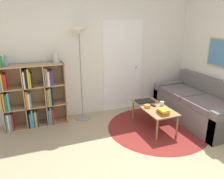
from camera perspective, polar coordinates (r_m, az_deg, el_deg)
name	(u,v)px	position (r m, az deg, el deg)	size (l,w,h in m)	color
ground_plane	(152,179)	(3.15, 10.38, -21.95)	(14.00, 14.00, 0.00)	tan
wall_back	(97,54)	(4.65, -3.84, 9.15)	(7.37, 0.11, 2.60)	silver
wall_right	(222,56)	(4.83, 26.88, 7.74)	(0.08, 5.35, 2.60)	silver
rug	(157,127)	(4.36, 11.69, -9.67)	(1.90, 1.90, 0.01)	maroon
bookshelf	(32,97)	(4.42, -20.10, -1.88)	(1.15, 0.34, 1.21)	tan
floor_lamp	(80,46)	(4.27, -8.46, 11.10)	(0.32, 0.32, 1.84)	gray
couch	(198,106)	(4.82, 21.59, -4.03)	(0.86, 1.86, 0.85)	#66605B
coffee_table	(154,109)	(4.24, 10.89, -5.01)	(0.49, 1.00, 0.41)	#996B42
laptop	(145,101)	(4.45, 8.56, -2.98)	(0.36, 0.25, 0.02)	black
bowl	(147,106)	(4.15, 9.20, -4.33)	(0.11, 0.11, 0.05)	orange
book_stack_on_table	(163,111)	(3.94, 13.24, -5.60)	(0.16, 0.20, 0.09)	gold
cup	(162,104)	(4.30, 12.93, -3.59)	(0.08, 0.08, 0.08)	white
remote	(152,105)	(4.26, 10.52, -4.05)	(0.09, 0.16, 0.02)	black
bottle_left	(0,61)	(4.24, -27.25, 6.56)	(0.08, 0.08, 0.23)	#2D8438
bottle_middle	(6,62)	(4.25, -25.98, 6.59)	(0.06, 0.06, 0.20)	#6B93A3
vase_on_shelf	(56,58)	(4.26, -14.47, 8.01)	(0.12, 0.12, 0.19)	#B7B2A8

